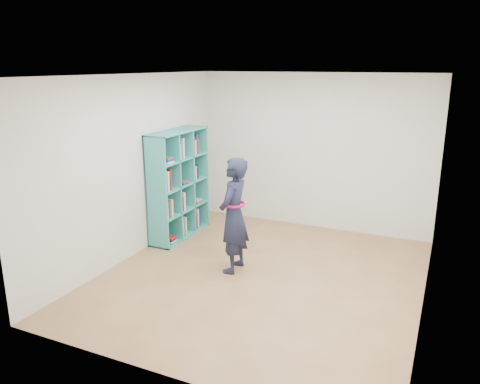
% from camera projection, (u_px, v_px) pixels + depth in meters
% --- Properties ---
extents(floor, '(4.50, 4.50, 0.00)m').
position_uv_depth(floor, '(261.00, 277.00, 6.20)').
color(floor, brown).
rests_on(floor, ground).
extents(ceiling, '(4.50, 4.50, 0.00)m').
position_uv_depth(ceiling, '(264.00, 75.00, 5.51)').
color(ceiling, white).
rests_on(ceiling, wall_back).
extents(wall_left, '(0.02, 4.50, 2.60)m').
position_uv_depth(wall_left, '(132.00, 168.00, 6.66)').
color(wall_left, silver).
rests_on(wall_left, floor).
extents(wall_right, '(0.02, 4.50, 2.60)m').
position_uv_depth(wall_right, '(434.00, 201.00, 5.06)').
color(wall_right, silver).
rests_on(wall_right, floor).
extents(wall_back, '(4.00, 0.02, 2.60)m').
position_uv_depth(wall_back, '(313.00, 152.00, 7.83)').
color(wall_back, silver).
rests_on(wall_back, floor).
extents(wall_front, '(4.00, 0.02, 2.60)m').
position_uv_depth(wall_front, '(162.00, 242.00, 3.88)').
color(wall_front, silver).
rests_on(wall_front, floor).
extents(bookshelf, '(0.38, 1.30, 1.73)m').
position_uv_depth(bookshelf, '(177.00, 185.00, 7.49)').
color(bookshelf, teal).
rests_on(bookshelf, floor).
extents(person, '(0.40, 0.59, 1.57)m').
position_uv_depth(person, '(234.00, 215.00, 6.21)').
color(person, black).
rests_on(person, floor).
extents(smartphone, '(0.04, 0.10, 0.14)m').
position_uv_depth(smartphone, '(226.00, 205.00, 6.32)').
color(smartphone, silver).
rests_on(smartphone, person).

